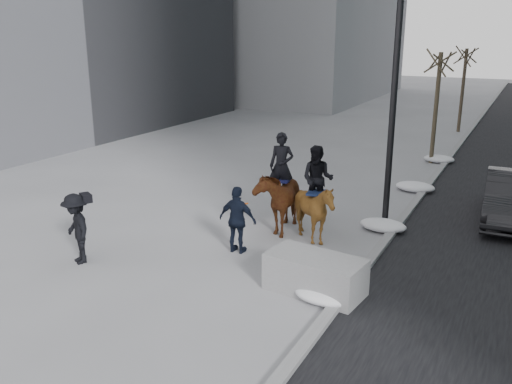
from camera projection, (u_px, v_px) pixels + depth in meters
The scene contains 12 objects.
ground at pixel (234, 262), 13.37m from camera, with size 120.00×120.00×0.00m, color gray.
curb at pixel (432, 180), 20.55m from camera, with size 0.25×90.00×0.12m, color gray.
planter at pixel (315, 274), 11.75m from camera, with size 2.09×1.05×0.84m, color gray.
car_near at pixel (512, 198), 16.09m from camera, with size 1.54×4.40×1.45m, color black.
tree_near at pixel (436, 103), 22.70m from camera, with size 1.20×1.20×5.16m, color #372D21, non-canonical shape.
tree_far at pixel (463, 86), 29.91m from camera, with size 1.20×1.20×5.07m, color #382F21, non-canonical shape.
mounted_left at pixel (279, 194), 15.39m from camera, with size 1.34×2.29×2.78m.
mounted_right at pixel (315, 204), 14.42m from camera, with size 1.58×1.73×2.62m.
feeder at pixel (238, 220), 13.76m from camera, with size 1.04×0.87×1.75m.
camera_crew at pixel (77, 228), 13.14m from camera, with size 1.31×1.12×1.75m.
lamppost at pixel (397, 50), 14.58m from camera, with size 0.25×0.80×9.09m.
snow_piles at pixel (400, 205), 17.27m from camera, with size 1.36×14.98×0.35m.
Camera 1 is at (6.14, -10.69, 5.50)m, focal length 38.00 mm.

